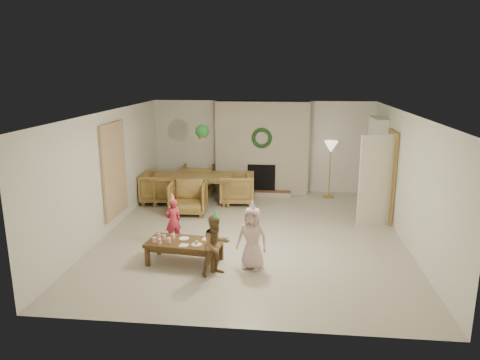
# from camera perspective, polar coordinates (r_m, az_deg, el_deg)

# --- Properties ---
(floor) EXTENTS (7.00, 7.00, 0.00)m
(floor) POSITION_cam_1_polar(r_m,az_deg,el_deg) (9.34, 1.59, -6.90)
(floor) COLOR #B7B29E
(floor) RESTS_ON ground
(ceiling) EXTENTS (7.00, 7.00, 0.00)m
(ceiling) POSITION_cam_1_polar(r_m,az_deg,el_deg) (8.77, 1.70, 8.56)
(ceiling) COLOR white
(ceiling) RESTS_ON wall_back
(wall_back) EXTENTS (7.00, 0.00, 7.00)m
(wall_back) POSITION_cam_1_polar(r_m,az_deg,el_deg) (12.40, 2.88, 4.28)
(wall_back) COLOR silver
(wall_back) RESTS_ON floor
(wall_front) EXTENTS (7.00, 0.00, 7.00)m
(wall_front) POSITION_cam_1_polar(r_m,az_deg,el_deg) (5.64, -1.12, -7.56)
(wall_front) COLOR silver
(wall_front) RESTS_ON floor
(wall_left) EXTENTS (0.00, 7.00, 7.00)m
(wall_left) POSITION_cam_1_polar(r_m,az_deg,el_deg) (9.66, -16.39, 0.99)
(wall_left) COLOR silver
(wall_left) RESTS_ON floor
(wall_right) EXTENTS (0.00, 7.00, 7.00)m
(wall_right) POSITION_cam_1_polar(r_m,az_deg,el_deg) (9.25, 20.51, 0.10)
(wall_right) COLOR silver
(wall_right) RESTS_ON floor
(fireplace_mass) EXTENTS (2.50, 0.40, 2.50)m
(fireplace_mass) POSITION_cam_1_polar(r_m,az_deg,el_deg) (12.20, 2.83, 4.12)
(fireplace_mass) COLOR #57171A
(fireplace_mass) RESTS_ON floor
(fireplace_hearth) EXTENTS (1.60, 0.30, 0.12)m
(fireplace_hearth) POSITION_cam_1_polar(r_m,az_deg,el_deg) (12.12, 2.67, -1.71)
(fireplace_hearth) COLOR brown
(fireplace_hearth) RESTS_ON floor
(fireplace_firebox) EXTENTS (0.75, 0.12, 0.75)m
(fireplace_firebox) POSITION_cam_1_polar(r_m,az_deg,el_deg) (12.18, 2.74, 0.27)
(fireplace_firebox) COLOR black
(fireplace_firebox) RESTS_ON floor
(fireplace_wreath) EXTENTS (0.54, 0.10, 0.54)m
(fireplace_wreath) POSITION_cam_1_polar(r_m,az_deg,el_deg) (11.93, 2.79, 5.36)
(fireplace_wreath) COLOR #163D1A
(fireplace_wreath) RESTS_ON fireplace_mass
(floor_lamp_base) EXTENTS (0.28, 0.28, 0.03)m
(floor_lamp_base) POSITION_cam_1_polar(r_m,az_deg,el_deg) (12.22, 11.22, -2.06)
(floor_lamp_base) COLOR gold
(floor_lamp_base) RESTS_ON floor
(floor_lamp_post) EXTENTS (0.03, 0.03, 1.36)m
(floor_lamp_post) POSITION_cam_1_polar(r_m,az_deg,el_deg) (12.05, 11.37, 1.10)
(floor_lamp_post) COLOR gold
(floor_lamp_post) RESTS_ON floor
(floor_lamp_shade) EXTENTS (0.36, 0.36, 0.30)m
(floor_lamp_shade) POSITION_cam_1_polar(r_m,az_deg,el_deg) (11.92, 11.52, 4.16)
(floor_lamp_shade) COLOR beige
(floor_lamp_shade) RESTS_ON floor_lamp_post
(bookshelf_carcass) EXTENTS (0.30, 1.00, 2.20)m
(bookshelf_carcass) POSITION_cam_1_polar(r_m,az_deg,el_deg) (11.44, 16.89, 2.12)
(bookshelf_carcass) COLOR white
(bookshelf_carcass) RESTS_ON floor
(bookshelf_shelf_a) EXTENTS (0.30, 0.92, 0.03)m
(bookshelf_shelf_a) POSITION_cam_1_polar(r_m,az_deg,el_deg) (11.58, 16.57, -1.03)
(bookshelf_shelf_a) COLOR white
(bookshelf_shelf_a) RESTS_ON bookshelf_carcass
(bookshelf_shelf_b) EXTENTS (0.30, 0.92, 0.03)m
(bookshelf_shelf_b) POSITION_cam_1_polar(r_m,az_deg,el_deg) (11.48, 16.71, 0.90)
(bookshelf_shelf_b) COLOR white
(bookshelf_shelf_b) RESTS_ON bookshelf_carcass
(bookshelf_shelf_c) EXTENTS (0.30, 0.92, 0.03)m
(bookshelf_shelf_c) POSITION_cam_1_polar(r_m,az_deg,el_deg) (11.40, 16.85, 2.86)
(bookshelf_shelf_c) COLOR white
(bookshelf_shelf_c) RESTS_ON bookshelf_carcass
(bookshelf_shelf_d) EXTENTS (0.30, 0.92, 0.03)m
(bookshelf_shelf_d) POSITION_cam_1_polar(r_m,az_deg,el_deg) (11.34, 16.99, 4.84)
(bookshelf_shelf_d) COLOR white
(bookshelf_shelf_d) RESTS_ON bookshelf_carcass
(books_row_lower) EXTENTS (0.20, 0.40, 0.24)m
(books_row_lower) POSITION_cam_1_polar(r_m,az_deg,el_deg) (11.40, 16.65, -0.54)
(books_row_lower) COLOR #B32136
(books_row_lower) RESTS_ON bookshelf_shelf_a
(books_row_mid) EXTENTS (0.20, 0.44, 0.24)m
(books_row_mid) POSITION_cam_1_polar(r_m,az_deg,el_deg) (11.50, 16.62, 1.64)
(books_row_mid) COLOR #285F93
(books_row_mid) RESTS_ON bookshelf_shelf_b
(books_row_upper) EXTENTS (0.20, 0.36, 0.22)m
(books_row_upper) POSITION_cam_1_polar(r_m,az_deg,el_deg) (11.28, 16.89, 3.41)
(books_row_upper) COLOR #C08129
(books_row_upper) RESTS_ON bookshelf_shelf_c
(door_frame) EXTENTS (0.05, 0.86, 2.04)m
(door_frame) POSITION_cam_1_polar(r_m,az_deg,el_deg) (10.43, 18.60, 0.44)
(door_frame) COLOR olive
(door_frame) RESTS_ON floor
(door_leaf) EXTENTS (0.77, 0.32, 2.00)m
(door_leaf) POSITION_cam_1_polar(r_m,az_deg,el_deg) (9.99, 16.93, -0.12)
(door_leaf) COLOR beige
(door_leaf) RESTS_ON floor
(curtain_panel) EXTENTS (0.06, 1.20, 2.00)m
(curtain_panel) POSITION_cam_1_polar(r_m,az_deg,el_deg) (9.83, -15.74, 1.24)
(curtain_panel) COLOR #CAB88F
(curtain_panel) RESTS_ON wall_left
(dining_table) EXTENTS (2.09, 1.27, 0.71)m
(dining_table) POSITION_cam_1_polar(r_m,az_deg,el_deg) (11.45, -5.95, -1.17)
(dining_table) COLOR olive
(dining_table) RESTS_ON floor
(dining_chair_near) EXTENTS (0.90, 0.92, 0.78)m
(dining_chair_near) POSITION_cam_1_polar(r_m,az_deg,el_deg) (10.60, -6.59, -2.22)
(dining_chair_near) COLOR olive
(dining_chair_near) RESTS_ON floor
(dining_chair_far) EXTENTS (0.90, 0.92, 0.78)m
(dining_chair_far) POSITION_cam_1_polar(r_m,az_deg,el_deg) (12.29, -5.41, 0.06)
(dining_chair_far) COLOR olive
(dining_chair_far) RESTS_ON floor
(dining_chair_left) EXTENTS (0.92, 0.90, 0.78)m
(dining_chair_left) POSITION_cam_1_polar(r_m,az_deg,el_deg) (11.59, -10.30, -0.95)
(dining_chair_left) COLOR olive
(dining_chair_left) RESTS_ON floor
(dining_chair_right) EXTENTS (0.92, 0.90, 0.78)m
(dining_chair_right) POSITION_cam_1_polar(r_m,az_deg,el_deg) (11.35, -0.41, -1.04)
(dining_chair_right) COLOR olive
(dining_chair_right) RESTS_ON floor
(hanging_plant_cord) EXTENTS (0.01, 0.01, 0.70)m
(hanging_plant_cord) POSITION_cam_1_polar(r_m,az_deg,el_deg) (10.46, -4.87, 7.44)
(hanging_plant_cord) COLOR tan
(hanging_plant_cord) RESTS_ON ceiling
(hanging_plant_pot) EXTENTS (0.16, 0.16, 0.12)m
(hanging_plant_pot) POSITION_cam_1_polar(r_m,az_deg,el_deg) (10.50, -4.83, 5.55)
(hanging_plant_pot) COLOR #AC3F37
(hanging_plant_pot) RESTS_ON hanging_plant_cord
(hanging_plant_foliage) EXTENTS (0.32, 0.32, 0.32)m
(hanging_plant_foliage) POSITION_cam_1_polar(r_m,az_deg,el_deg) (10.48, -4.84, 6.20)
(hanging_plant_foliage) COLOR #1A4E1E
(hanging_plant_foliage) RESTS_ON hanging_plant_pot
(coffee_table_top) EXTENTS (1.36, 0.79, 0.06)m
(coffee_table_top) POSITION_cam_1_polar(r_m,az_deg,el_deg) (7.95, -7.06, -7.95)
(coffee_table_top) COLOR #4A3418
(coffee_table_top) RESTS_ON floor
(coffee_table_apron) EXTENTS (1.25, 0.68, 0.08)m
(coffee_table_apron) POSITION_cam_1_polar(r_m,az_deg,el_deg) (7.97, -7.05, -8.42)
(coffee_table_apron) COLOR #4A3418
(coffee_table_apron) RESTS_ON floor
(coffee_leg_fl) EXTENTS (0.08, 0.08, 0.34)m
(coffee_leg_fl) POSITION_cam_1_polar(r_m,az_deg,el_deg) (8.00, -11.70, -9.54)
(coffee_leg_fl) COLOR #4A3418
(coffee_leg_fl) RESTS_ON floor
(coffee_leg_fr) EXTENTS (0.08, 0.08, 0.34)m
(coffee_leg_fr) POSITION_cam_1_polar(r_m,az_deg,el_deg) (7.63, -3.42, -10.47)
(coffee_leg_fr) COLOR #4A3418
(coffee_leg_fr) RESTS_ON floor
(coffee_leg_bl) EXTENTS (0.08, 0.08, 0.34)m
(coffee_leg_bl) POSITION_cam_1_polar(r_m,az_deg,el_deg) (8.45, -10.25, -8.18)
(coffee_leg_bl) COLOR #4A3418
(coffee_leg_bl) RESTS_ON floor
(coffee_leg_br) EXTENTS (0.08, 0.08, 0.34)m
(coffee_leg_br) POSITION_cam_1_polar(r_m,az_deg,el_deg) (8.10, -2.40, -8.97)
(coffee_leg_br) COLOR #4A3418
(coffee_leg_br) RESTS_ON floor
(cup_a) EXTENTS (0.08, 0.08, 0.09)m
(cup_a) POSITION_cam_1_polar(r_m,az_deg,el_deg) (7.96, -10.87, -7.48)
(cup_a) COLOR white
(cup_a) RESTS_ON coffee_table_top
(cup_b) EXTENTS (0.08, 0.08, 0.09)m
(cup_b) POSITION_cam_1_polar(r_m,az_deg,el_deg) (8.13, -10.32, -6.99)
(cup_b) COLOR white
(cup_b) RESTS_ON coffee_table_top
(cup_c) EXTENTS (0.08, 0.08, 0.09)m
(cup_c) POSITION_cam_1_polar(r_m,az_deg,el_deg) (7.88, -10.20, -7.69)
(cup_c) COLOR white
(cup_c) RESTS_ON coffee_table_top
(cup_d) EXTENTS (0.08, 0.08, 0.09)m
(cup_d) POSITION_cam_1_polar(r_m,az_deg,el_deg) (8.05, -9.66, -7.19)
(cup_d) COLOR white
(cup_d) RESTS_ON coffee_table_top
(cup_e) EXTENTS (0.08, 0.08, 0.09)m
(cup_e) POSITION_cam_1_polar(r_m,az_deg,el_deg) (7.89, -9.03, -7.59)
(cup_e) COLOR white
(cup_e) RESTS_ON coffee_table_top
(cup_f) EXTENTS (0.08, 0.08, 0.09)m
(cup_f) POSITION_cam_1_polar(r_m,az_deg,el_deg) (8.07, -8.52, -7.09)
(cup_f) COLOR white
(cup_f) RESTS_ON coffee_table_top
(plate_a) EXTENTS (0.20, 0.20, 0.01)m
(plate_a) POSITION_cam_1_polar(r_m,az_deg,el_deg) (8.06, -7.13, -7.39)
(plate_a) COLOR white
(plate_a) RESTS_ON coffee_table_top
(plate_b) EXTENTS (0.20, 0.20, 0.01)m
(plate_b) POSITION_cam_1_polar(r_m,az_deg,el_deg) (7.77, -5.56, -8.16)
(plate_b) COLOR white
(plate_b) RESTS_ON coffee_table_top
(plate_c) EXTENTS (0.20, 0.20, 0.01)m
(plate_c) POSITION_cam_1_polar(r_m,az_deg,el_deg) (7.89, -3.72, -7.76)
(plate_c) COLOR white
(plate_c) RESTS_ON coffee_table_top
(food_scoop) EXTENTS (0.08, 0.08, 0.07)m
(food_scoop) POSITION_cam_1_polar(r_m,az_deg,el_deg) (7.76, -5.56, -7.89)
(food_scoop) COLOR tan
(food_scoop) RESTS_ON plate_b
(napkin_left) EXTENTS (0.17, 0.17, 0.01)m
(napkin_left) POSITION_cam_1_polar(r_m,az_deg,el_deg) (7.76, -7.16, -8.24)
(napkin_left) COLOR #EFB0BA
(napkin_left) RESTS_ON coffee_table_top
(napkin_right) EXTENTS (0.17, 0.17, 0.01)m
(napkin_right) POSITION_cam_1_polar(r_m,az_deg,el_deg) (7.99, -4.26, -7.50)
(napkin_right) COLOR #EFB0BA
(napkin_right) RESTS_ON coffee_table_top
(child_red) EXTENTS (0.39, 0.37, 0.90)m
(child_red) POSITION_cam_1_polar(r_m,az_deg,el_deg) (8.82, -8.52, -5.21)
(child_red) COLOR #AE2538
(child_red) RESTS_ON floor
(party_hat_red) EXTENTS (0.15, 0.15, 0.17)m
(party_hat_red) POSITION_cam_1_polar(r_m,az_deg,el_deg) (8.68, -8.64, -2.16)
(party_hat_red) COLOR #E9BC4D
(party_hat_red) RESTS_ON child_red
(child_plaid) EXTENTS (0.63, 0.61, 1.02)m
(child_plaid) POSITION_cam_1_polar(r_m,az_deg,el_deg) (7.42, -3.09, -8.32)
(child_plaid) COLOR maroon
(child_plaid) RESTS_ON floor
(party_hat_plaid) EXTENTS (0.15, 0.15, 0.17)m
(party_hat_plaid) POSITION_cam_1_polar(r_m,az_deg,el_deg) (7.23, -3.15, -4.29)
(party_hat_plaid) COLOR #50BB71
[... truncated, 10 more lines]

